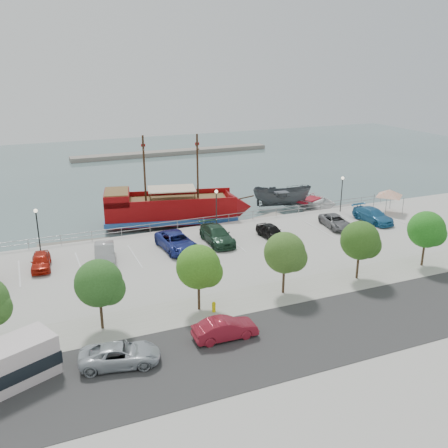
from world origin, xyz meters
name	(u,v)px	position (x,y,z in m)	size (l,w,h in m)	color
ground	(241,258)	(0.00, 0.00, -1.00)	(160.00, 160.00, 0.00)	#4D6665
land_slab	(386,374)	(0.00, -21.00, -0.60)	(100.00, 58.00, 1.20)	#B1AFA6
street	(338,326)	(0.00, -16.00, 0.01)	(100.00, 8.00, 0.04)	#333333
sidewalk	(294,291)	(0.00, -10.00, 0.01)	(100.00, 4.00, 0.05)	#A09E8E
seawall_railing	(212,220)	(0.00, 7.80, 0.53)	(50.00, 0.06, 1.00)	gray
far_shore	(173,152)	(10.00, 55.00, -0.60)	(40.00, 3.00, 0.80)	gray
pirate_ship	(181,209)	(-2.12, 12.13, 0.83)	(17.65, 8.31, 10.94)	maroon
patrol_boat	(282,198)	(11.61, 13.00, 0.42)	(2.76, 7.34, 2.84)	#474C51
speedboat	(309,202)	(15.20, 12.07, -0.20)	(5.48, 7.68, 1.59)	white
dock_west	(74,245)	(-14.65, 9.20, -0.79)	(7.32, 2.09, 0.42)	slate
dock_mid	(261,221)	(6.75, 9.20, -0.81)	(6.77, 1.93, 0.39)	gray
dock_east	(333,211)	(16.87, 9.20, -0.78)	(7.60, 2.17, 0.43)	gray
canopy_tent	(390,190)	(21.05, 4.10, 2.78)	(4.10, 4.10, 3.20)	slate
street_van	(120,355)	(-14.72, -14.66, 0.67)	(2.22, 4.82, 1.34)	#ABB2B9
street_sedan	(225,329)	(-7.77, -14.36, 0.71)	(1.50, 4.29, 1.41)	maroon
fire_hydrant	(214,307)	(-7.15, -10.80, 0.45)	(0.29, 0.29, 0.83)	yellow
lamp_post_left	(37,223)	(-18.00, 6.50, 2.94)	(0.36, 0.36, 4.28)	black
lamp_post_mid	(216,202)	(0.00, 6.50, 2.94)	(0.36, 0.36, 4.28)	black
lamp_post_right	(342,188)	(16.00, 6.50, 2.94)	(0.36, 0.36, 4.28)	black
tree_b	(101,285)	(-14.85, -10.07, 3.30)	(3.30, 3.20, 5.00)	#473321
tree_c	(201,268)	(-7.85, -10.07, 3.30)	(3.30, 3.20, 5.00)	#473321
tree_d	(287,254)	(-0.85, -10.07, 3.30)	(3.30, 3.20, 5.00)	#473321
tree_e	(362,242)	(6.15, -10.07, 3.30)	(3.30, 3.20, 5.00)	#473321
tree_f	(428,231)	(13.15, -10.07, 3.30)	(3.30, 3.20, 5.00)	#473321
parked_car_a	(41,261)	(-18.16, 2.38, 0.68)	(1.61, 4.00, 1.36)	#B01C0D
parked_car_b	(105,254)	(-12.76, 1.69, 0.81)	(1.72, 4.95, 1.63)	#A3A3A3
parked_car_c	(176,242)	(-5.90, 2.09, 0.82)	(2.71, 5.88, 1.64)	navy
parked_car_d	(217,235)	(-1.59, 2.38, 0.82)	(2.29, 5.64, 1.64)	#1F402C
parked_car_e	(271,231)	(4.03, 1.49, 0.70)	(1.66, 4.13, 1.41)	black
parked_car_g	(336,221)	(12.04, 1.81, 0.66)	(2.20, 4.76, 1.32)	slate
parked_car_h	(373,215)	(17.00, 1.79, 0.77)	(2.15, 5.30, 1.54)	teal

